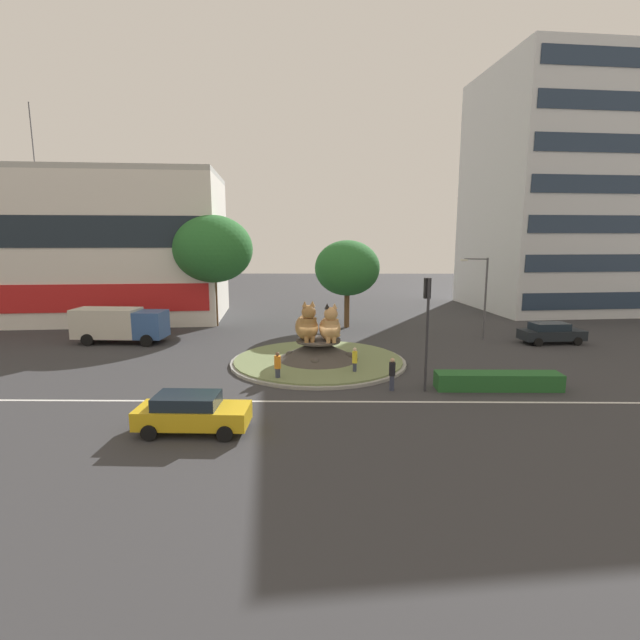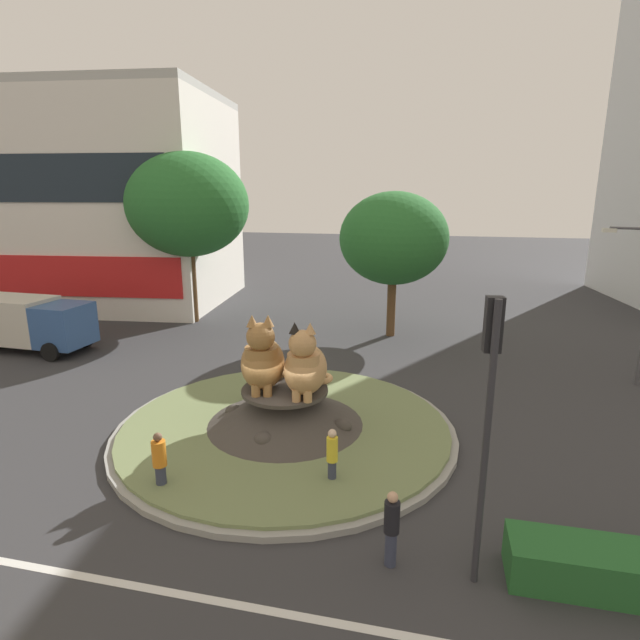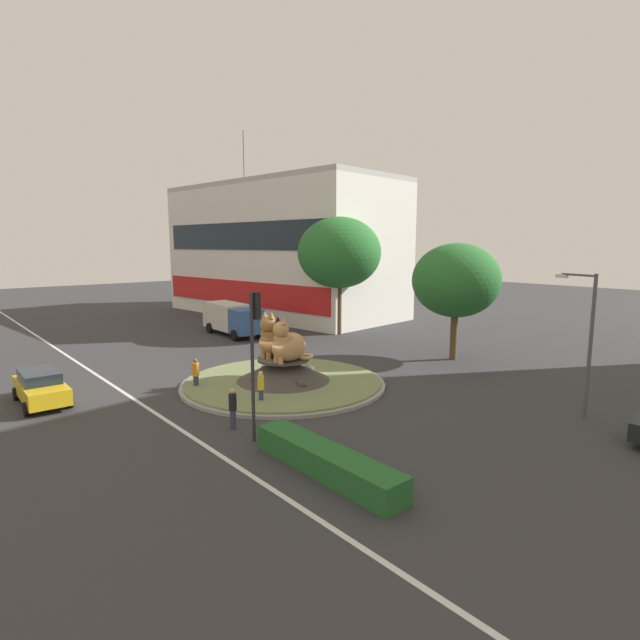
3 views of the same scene
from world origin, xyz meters
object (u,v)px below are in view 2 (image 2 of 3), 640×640
(shophouse_block, at_px, (36,201))
(delivery_box_truck, at_px, (23,321))
(traffic_light_mast, at_px, (489,394))
(pedestrian_yellow_shirt, at_px, (332,456))
(cat_statue_tabby, at_px, (263,360))
(second_tree_near_tower, at_px, (394,239))
(broadleaf_tree_behind_island, at_px, (188,205))
(pedestrian_black_shirt, at_px, (392,527))
(cat_statue_calico, at_px, (305,367))
(pedestrian_orange_shirt, at_px, (160,462))

(shophouse_block, distance_m, delivery_box_truck, 15.06)
(traffic_light_mast, bearing_deg, pedestrian_yellow_shirt, 46.69)
(traffic_light_mast, bearing_deg, cat_statue_tabby, 42.71)
(cat_statue_tabby, relative_size, second_tree_near_tower, 0.36)
(broadleaf_tree_behind_island, distance_m, pedestrian_yellow_shirt, 20.69)
(cat_statue_tabby, xyz_separation_m, delivery_box_truck, (-14.60, 5.81, -0.96))
(traffic_light_mast, relative_size, delivery_box_truck, 0.85)
(pedestrian_black_shirt, bearing_deg, cat_statue_calico, 7.63)
(broadleaf_tree_behind_island, height_order, delivery_box_truck, broadleaf_tree_behind_island)
(cat_statue_calico, relative_size, delivery_box_truck, 0.37)
(broadleaf_tree_behind_island, bearing_deg, pedestrian_black_shirt, -53.60)
(second_tree_near_tower, distance_m, delivery_box_truck, 19.31)
(pedestrian_orange_shirt, distance_m, delivery_box_truck, 16.43)
(shophouse_block, height_order, broadleaf_tree_behind_island, shophouse_block)
(cat_statue_tabby, height_order, delivery_box_truck, cat_statue_tabby)
(broadleaf_tree_behind_island, relative_size, pedestrian_yellow_shirt, 5.88)
(broadleaf_tree_behind_island, bearing_deg, delivery_box_truck, -128.02)
(cat_statue_tabby, xyz_separation_m, broadleaf_tree_behind_island, (-8.95, 13.05, 4.54))
(cat_statue_calico, bearing_deg, pedestrian_orange_shirt, -42.62)
(traffic_light_mast, xyz_separation_m, pedestrian_black_shirt, (-1.71, -0.03, -3.14))
(cat_statue_tabby, height_order, pedestrian_black_shirt, cat_statue_tabby)
(shophouse_block, height_order, second_tree_near_tower, shophouse_block)
(cat_statue_calico, height_order, pedestrian_black_shirt, cat_statue_calico)
(second_tree_near_tower, xyz_separation_m, pedestrian_black_shirt, (1.58, -17.95, -4.40))
(shophouse_block, height_order, pedestrian_yellow_shirt, shophouse_block)
(broadleaf_tree_behind_island, relative_size, pedestrian_orange_shirt, 5.78)
(cat_statue_calico, bearing_deg, pedestrian_yellow_shirt, 22.15)
(broadleaf_tree_behind_island, height_order, second_tree_near_tower, broadleaf_tree_behind_island)
(cat_statue_calico, distance_m, delivery_box_truck, 17.16)
(cat_statue_tabby, xyz_separation_m, second_tree_near_tower, (3.09, 12.53, 2.88))
(cat_statue_tabby, distance_m, pedestrian_yellow_shirt, 4.30)
(cat_statue_calico, relative_size, pedestrian_yellow_shirt, 1.50)
(shophouse_block, bearing_deg, second_tree_near_tower, -16.23)
(cat_statue_calico, xyz_separation_m, pedestrian_yellow_shirt, (1.41, -2.67, -1.50))
(traffic_light_mast, bearing_deg, pedestrian_orange_shirt, 73.36)
(pedestrian_yellow_shirt, bearing_deg, shophouse_block, 179.08)
(shophouse_block, height_order, pedestrian_orange_shirt, shophouse_block)
(pedestrian_black_shirt, bearing_deg, broadleaf_tree_behind_island, 12.71)
(traffic_light_mast, relative_size, pedestrian_orange_shirt, 3.41)
(second_tree_near_tower, xyz_separation_m, delivery_box_truck, (-17.69, -6.72, -3.84))
(shophouse_block, bearing_deg, delivery_box_truck, -60.11)
(cat_statue_tabby, xyz_separation_m, cat_statue_calico, (1.46, -0.15, -0.04))
(cat_statue_calico, height_order, shophouse_block, shophouse_block)
(traffic_light_mast, relative_size, pedestrian_black_shirt, 3.37)
(delivery_box_truck, bearing_deg, pedestrian_yellow_shirt, -23.94)
(second_tree_near_tower, distance_m, pedestrian_black_shirt, 18.54)
(pedestrian_orange_shirt, bearing_deg, cat_statue_tabby, 143.60)
(cat_statue_calico, relative_size, pedestrian_black_shirt, 1.45)
(shophouse_block, bearing_deg, cat_statue_calico, -41.59)
(shophouse_block, xyz_separation_m, delivery_box_truck, (8.24, -11.29, -5.62))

